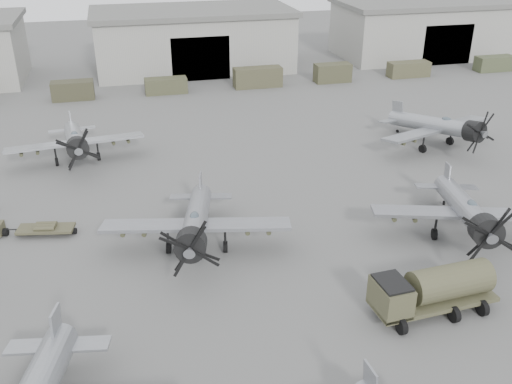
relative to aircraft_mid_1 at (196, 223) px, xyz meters
The scene contains 15 objects.
ground 13.06m from the aircraft_mid_1, 55.23° to the right, with size 220.00×220.00×0.00m, color #535351.
hangar_center 51.97m from the aircraft_mid_1, 81.89° to the left, with size 29.00×14.80×8.70m.
hangar_right 68.57m from the aircraft_mid_1, 48.60° to the left, with size 29.00×14.80×8.70m.
support_truck_2 40.66m from the aircraft_mid_1, 103.89° to the left, with size 5.16×2.20×2.33m, color #383724.
support_truck_3 39.52m from the aircraft_mid_1, 87.28° to the left, with size 5.42×2.20×1.96m, color #41422B.
support_truck_4 41.93m from the aircraft_mid_1, 70.25° to the left, with size 6.45×2.20×2.62m, color #43412C.
support_truck_5 46.64m from the aircraft_mid_1, 57.80° to the left, with size 4.98×2.20×2.50m, color #3F3F29.
support_truck_6 53.69m from the aircraft_mid_1, 47.31° to the left, with size 5.93×2.20×2.11m, color #47462E.
support_truck_7 63.96m from the aircraft_mid_1, 38.09° to the left, with size 5.72×2.20×2.15m, color #42482F.
aircraft_mid_1 is the anchor object (origin of this frame).
aircraft_mid_2 19.09m from the aircraft_mid_1, ahead, with size 13.23×11.91×5.29m.
aircraft_far_0 20.20m from the aircraft_mid_1, 115.04° to the left, with size 12.73×11.46×5.06m.
aircraft_far_1 29.47m from the aircraft_mid_1, 27.17° to the left, with size 13.03×11.73×5.22m.
fuel_tanker 15.82m from the aircraft_mid_1, 37.82° to the right, with size 7.68×3.83×2.91m.
tug_trailer 14.16m from the aircraft_mid_1, 156.36° to the left, with size 7.15×2.61×1.41m.
Camera 1 is at (-11.39, -23.16, 21.41)m, focal length 40.00 mm.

